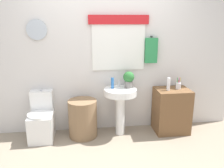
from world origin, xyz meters
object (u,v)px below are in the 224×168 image
Objects in this scene: pedestal_sink at (120,100)px; toothbrush_cup at (178,85)px; potted_plant at (129,79)px; lotion_bottle at (169,84)px; laundry_hamper at (83,118)px; toilet at (42,120)px; wooden_cabinet at (171,110)px; soap_bottle at (112,83)px.

toothbrush_cup is at bearing 1.21° from pedestal_sink.
potted_plant is 0.63m from lotion_bottle.
toothbrush_cup reaches higher than laundry_hamper.
toilet is at bearing -178.80° from potted_plant.
lotion_bottle is 1.10× the size of toothbrush_cup.
lotion_bottle reaches higher than wooden_cabinet.
wooden_cabinet is (2.09, -0.03, 0.08)m from toilet.
soap_bottle reaches higher than toilet.
toilet is 4.06× the size of toothbrush_cup.
laundry_hamper is (0.64, -0.03, 0.01)m from toilet.
soap_bottle reaches higher than pedestal_sink.
toilet is 1.25m from soap_bottle.
pedestal_sink is 4.47× the size of soap_bottle.
potted_plant is (0.74, 0.06, 0.61)m from laundry_hamper.
pedestal_sink is 0.88m from wooden_cabinet.
laundry_hamper is at bearing -174.05° from soap_bottle.
toilet is at bearing 179.15° from wooden_cabinet.
pedestal_sink is 0.30m from soap_bottle.
potted_plant is at bearing 4.64° from laundry_hamper.
potted_plant is at bearing 2.20° from soap_bottle.
laundry_hamper is at bearing -2.80° from toilet.
lotion_bottle is at bearing -157.19° from wooden_cabinet.
wooden_cabinet is 1.09m from soap_bottle.
soap_bottle is at bearing 174.17° from lotion_bottle.
toilet is at bearing 177.20° from laundry_hamper.
pedestal_sink is 3.77× the size of lotion_bottle.
laundry_hamper is 2.95× the size of lotion_bottle.
toothbrush_cup is (0.10, 0.02, 0.42)m from wooden_cabinet.
soap_bottle reaches higher than wooden_cabinet.
soap_bottle is 0.93× the size of toothbrush_cup.
soap_bottle reaches higher than toothbrush_cup.
potted_plant is at bearing 170.86° from lotion_bottle.
toilet is at bearing -179.03° from soap_bottle.
toilet is at bearing 178.56° from pedestal_sink.
pedestal_sink is at bearing -22.62° from soap_bottle.
toothbrush_cup is (0.81, -0.04, -0.13)m from potted_plant.
lotion_bottle is (0.88, -0.09, -0.02)m from soap_bottle.
toothbrush_cup reaches higher than toilet.
laundry_hamper is at bearing -179.26° from toothbrush_cup.
lotion_bottle is (1.36, -0.04, 0.53)m from laundry_hamper.
toothbrush_cup is (0.19, 0.06, -0.05)m from lotion_bottle.
toilet is at bearing 177.96° from lotion_bottle.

